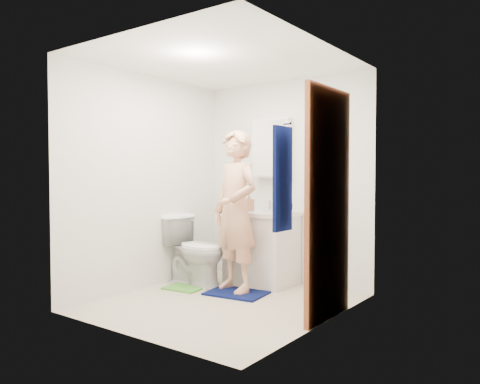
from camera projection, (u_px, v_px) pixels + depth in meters
name	position (u px, v px, depth m)	size (l,w,h in m)	color
floor	(223.00, 304.00, 4.68)	(2.20, 2.40, 0.02)	beige
ceiling	(223.00, 60.00, 4.59)	(2.20, 2.40, 0.02)	white
wall_back	(286.00, 181.00, 5.61)	(2.20, 0.02, 2.40)	silver
wall_front	(127.00, 185.00, 3.66)	(2.20, 0.02, 2.40)	silver
wall_left	(147.00, 182.00, 5.29)	(0.02, 2.40, 2.40)	silver
wall_right	(325.00, 184.00, 3.98)	(0.02, 2.40, 2.40)	silver
vanity_cabinet	(262.00, 250.00, 5.49)	(0.75, 0.55, 0.80)	white
countertop	(262.00, 214.00, 5.47)	(0.79, 0.59, 0.05)	white
sink_basin	(262.00, 212.00, 5.47)	(0.40, 0.40, 0.03)	white
faucet	(270.00, 206.00, 5.61)	(0.03, 0.03, 0.12)	silver
medicine_cabinet	(272.00, 148.00, 5.63)	(0.50, 0.12, 0.70)	white
mirror_panel	(270.00, 148.00, 5.58)	(0.46, 0.01, 0.66)	white
door	(328.00, 204.00, 4.13)	(0.05, 0.80, 2.05)	#A6552D
door_knob	(307.00, 214.00, 3.90)	(0.07, 0.07, 0.07)	gold
towel	(283.00, 179.00, 3.56)	(0.03, 0.24, 0.80)	#08114B
towel_hook	(287.00, 123.00, 3.52)	(0.02, 0.02, 0.06)	silver
toilet	(195.00, 250.00, 5.45)	(0.45, 0.80, 0.81)	white
bath_mat	(236.00, 293.00, 5.01)	(0.62, 0.44, 0.02)	#08114B
green_rug	(185.00, 288.00, 5.26)	(0.42, 0.35, 0.02)	#53A938
soap_dispenser	(249.00, 202.00, 5.56)	(0.09, 0.10, 0.21)	#B56D54
toothbrush_cup	(287.00, 208.00, 5.35)	(0.13, 0.13, 0.10)	#80469A
man	(236.00, 211.00, 5.06)	(0.63, 0.42, 1.74)	#E3A47F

